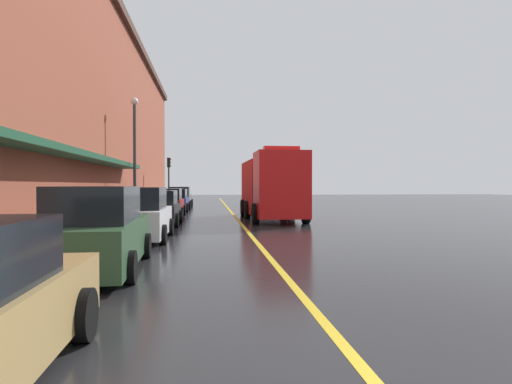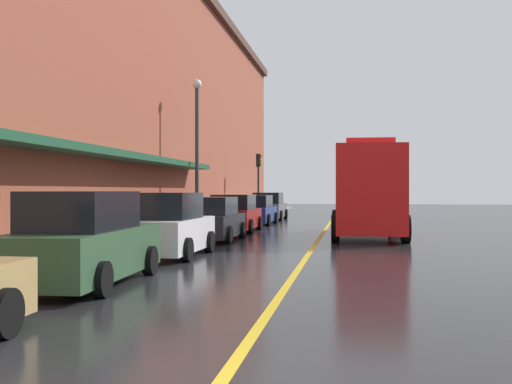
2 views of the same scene
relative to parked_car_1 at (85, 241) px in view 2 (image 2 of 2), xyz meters
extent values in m
plane|color=#232326|center=(3.96, 18.72, -0.86)|extent=(112.00, 112.00, 0.00)
cube|color=gray|center=(-2.24, 18.72, -0.78)|extent=(2.40, 70.00, 0.15)
cube|color=gold|center=(3.96, 18.72, -0.85)|extent=(0.16, 70.00, 0.01)
cube|color=brown|center=(-8.26, 17.72, 6.02)|extent=(9.65, 64.00, 13.75)
cube|color=#19472D|center=(-2.89, 9.72, 2.24)|extent=(1.20, 22.40, 0.24)
cylinder|color=black|center=(0.90, -4.44, -0.54)|extent=(0.23, 0.64, 0.64)
cube|color=#2D5133|center=(0.00, 0.07, -0.22)|extent=(1.89, 4.87, 0.92)
cube|color=black|center=(0.01, -0.17, 0.61)|extent=(1.64, 2.70, 0.75)
cylinder|color=black|center=(-0.92, 1.52, -0.54)|extent=(0.24, 0.65, 0.64)
cylinder|color=black|center=(0.80, 1.59, -0.54)|extent=(0.24, 0.65, 0.64)
cylinder|color=black|center=(-0.81, -1.46, -0.54)|extent=(0.24, 0.65, 0.64)
cylinder|color=black|center=(0.92, -1.39, -0.54)|extent=(0.24, 0.65, 0.64)
cube|color=silver|center=(0.05, 5.39, -0.23)|extent=(1.84, 4.15, 0.89)
cube|color=black|center=(0.05, 5.18, 0.58)|extent=(1.65, 2.29, 0.73)
cylinder|color=black|center=(-0.87, 6.67, -0.54)|extent=(0.22, 0.64, 0.64)
cylinder|color=black|center=(0.98, 6.67, -0.54)|extent=(0.22, 0.64, 0.64)
cylinder|color=black|center=(-0.88, 4.10, -0.54)|extent=(0.22, 0.64, 0.64)
cylinder|color=black|center=(0.97, 4.10, -0.54)|extent=(0.22, 0.64, 0.64)
cube|color=black|center=(0.08, 11.01, -0.28)|extent=(1.76, 4.36, 0.80)
cube|color=black|center=(0.08, 10.79, 0.44)|extent=(1.58, 2.40, 0.65)
cylinder|color=black|center=(-0.81, 12.36, -0.54)|extent=(0.22, 0.64, 0.64)
cylinder|color=black|center=(0.97, 12.36, -0.54)|extent=(0.22, 0.64, 0.64)
cylinder|color=black|center=(-0.81, 9.66, -0.54)|extent=(0.22, 0.64, 0.64)
cylinder|color=black|center=(0.97, 9.66, -0.54)|extent=(0.22, 0.64, 0.64)
cube|color=maroon|center=(-0.05, 16.25, -0.27)|extent=(1.83, 4.46, 0.83)
cube|color=black|center=(-0.05, 16.03, 0.48)|extent=(1.64, 2.46, 0.68)
cylinder|color=black|center=(-0.97, 17.63, -0.54)|extent=(0.22, 0.64, 0.64)
cylinder|color=black|center=(0.87, 17.63, -0.54)|extent=(0.22, 0.64, 0.64)
cylinder|color=black|center=(-0.96, 14.87, -0.54)|extent=(0.22, 0.64, 0.64)
cylinder|color=black|center=(0.88, 14.87, -0.54)|extent=(0.22, 0.64, 0.64)
cube|color=navy|center=(0.01, 22.11, -0.29)|extent=(1.80, 4.65, 0.79)
cube|color=black|center=(0.01, 21.88, 0.43)|extent=(1.61, 2.56, 0.64)
cylinder|color=black|center=(-0.87, 23.56, -0.54)|extent=(0.23, 0.64, 0.64)
cylinder|color=black|center=(0.91, 23.54, -0.54)|extent=(0.23, 0.64, 0.64)
cylinder|color=black|center=(-0.89, 20.68, -0.54)|extent=(0.23, 0.64, 0.64)
cylinder|color=black|center=(0.89, 20.67, -0.54)|extent=(0.23, 0.64, 0.64)
cube|color=#595B60|center=(-0.03, 27.87, -0.25)|extent=(1.85, 4.59, 0.86)
cube|color=black|center=(-0.03, 27.65, 0.52)|extent=(1.65, 2.53, 0.70)
cylinder|color=black|center=(-0.94, 29.30, -0.54)|extent=(0.22, 0.64, 0.64)
cylinder|color=black|center=(0.90, 29.29, -0.54)|extent=(0.22, 0.64, 0.64)
cylinder|color=black|center=(-0.96, 26.46, -0.54)|extent=(0.22, 0.64, 0.64)
cylinder|color=black|center=(0.88, 26.45, -0.54)|extent=(0.22, 0.64, 0.64)
cube|color=red|center=(5.86, 10.93, 1.04)|extent=(2.50, 2.33, 3.19)
cube|color=red|center=(5.77, 15.16, 0.91)|extent=(2.57, 5.59, 2.93)
cube|color=red|center=(5.86, 10.93, 2.75)|extent=(1.72, 0.64, 0.24)
cylinder|color=black|center=(7.10, 11.04, -0.36)|extent=(0.32, 1.01, 1.00)
cylinder|color=black|center=(4.63, 10.98, -0.36)|extent=(0.32, 1.01, 1.00)
cylinder|color=black|center=(7.02, 14.50, -0.36)|extent=(0.32, 1.01, 1.00)
cylinder|color=black|center=(4.55, 14.44, -0.36)|extent=(0.32, 1.01, 1.00)
cylinder|color=black|center=(6.97, 16.74, -0.36)|extent=(0.32, 1.01, 1.00)
cylinder|color=black|center=(4.50, 16.68, -0.36)|extent=(0.32, 1.01, 1.00)
cylinder|color=#4C4C51|center=(-1.39, 1.01, -0.18)|extent=(0.07, 0.07, 1.05)
cube|color=black|center=(-1.39, 1.01, 0.48)|extent=(0.14, 0.18, 0.28)
cylinder|color=#33383D|center=(-1.99, 16.94, 2.54)|extent=(0.18, 0.18, 6.50)
sphere|color=white|center=(-1.99, 16.94, 6.01)|extent=(0.44, 0.44, 0.44)
cylinder|color=#232326|center=(-1.34, 32.09, 0.99)|extent=(0.14, 0.14, 3.40)
cube|color=black|center=(-1.34, 32.09, 3.14)|extent=(0.28, 0.36, 0.90)
sphere|color=red|center=(-1.18, 32.09, 3.44)|extent=(0.16, 0.16, 0.16)
sphere|color=gold|center=(-1.18, 32.09, 3.14)|extent=(0.16, 0.16, 0.16)
sphere|color=green|center=(-1.18, 32.09, 2.84)|extent=(0.16, 0.16, 0.16)
camera|label=1|loc=(2.40, -9.84, 1.01)|focal=30.77mm
camera|label=2|loc=(5.22, -11.73, 1.01)|focal=44.03mm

